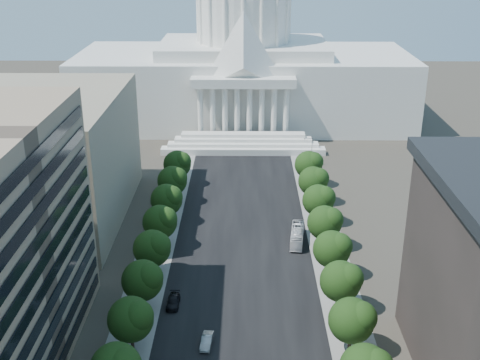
{
  "coord_description": "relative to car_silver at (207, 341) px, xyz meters",
  "views": [
    {
      "loc": [
        0.58,
        -34.09,
        64.08
      ],
      "look_at": [
        -0.41,
        80.55,
        17.56
      ],
      "focal_mm": 45.0,
      "sensor_mm": 36.0,
      "label": 1
    }
  ],
  "objects": [
    {
      "name": "tree_r_e",
      "position": [
        24.08,
        10.33,
        5.63
      ],
      "size": [
        7.79,
        7.6,
        9.97
      ],
      "color": "#33261C",
      "rests_on": "ground"
    },
    {
      "name": "streetlight_e",
      "position": [
        25.65,
        60.52,
        4.99
      ],
      "size": [
        2.61,
        0.44,
        9.0
      ],
      "color": "gray",
      "rests_on": "ground"
    },
    {
      "name": "office_block_left_far",
      "position": [
        -42.26,
        50.52,
        14.17
      ],
      "size": [
        38.0,
        52.0,
        30.0
      ],
      "primitive_type": "cube",
      "color": "gray",
      "rests_on": "ground"
    },
    {
      "name": "road_asphalt",
      "position": [
        5.74,
        40.52,
        -0.83
      ],
      "size": [
        30.0,
        260.0,
        0.01
      ],
      "primitive_type": "cube",
      "color": "black",
      "rests_on": "ground"
    },
    {
      "name": "tree_l_d",
      "position": [
        -11.92,
        -1.67,
        5.63
      ],
      "size": [
        7.79,
        7.6,
        9.97
      ],
      "color": "#33261C",
      "rests_on": "ground"
    },
    {
      "name": "tree_l_f",
      "position": [
        -11.92,
        22.33,
        5.63
      ],
      "size": [
        7.79,
        7.6,
        9.97
      ],
      "color": "#33261C",
      "rests_on": "ground"
    },
    {
      "name": "tree_r_d",
      "position": [
        24.08,
        -1.67,
        5.63
      ],
      "size": [
        7.79,
        7.6,
        9.97
      ],
      "color": "#33261C",
      "rests_on": "ground"
    },
    {
      "name": "capitol",
      "position": [
        5.74,
        135.41,
        19.18
      ],
      "size": [
        120.0,
        56.0,
        73.0
      ],
      "color": "white",
      "rests_on": "ground"
    },
    {
      "name": "tree_r_h",
      "position": [
        24.08,
        46.33,
        5.63
      ],
      "size": [
        7.79,
        7.6,
        9.97
      ],
      "color": "#33261C",
      "rests_on": "ground"
    },
    {
      "name": "sidewalk_left",
      "position": [
        -13.26,
        40.52,
        -0.83
      ],
      "size": [
        8.0,
        260.0,
        0.02
      ],
      "primitive_type": "cube",
      "color": "gray",
      "rests_on": "ground"
    },
    {
      "name": "streetlight_f",
      "position": [
        25.65,
        85.52,
        4.99
      ],
      "size": [
        2.61,
        0.44,
        9.0
      ],
      "color": "gray",
      "rests_on": "ground"
    },
    {
      "name": "streetlight_d",
      "position": [
        25.65,
        35.52,
        4.99
      ],
      "size": [
        2.61,
        0.44,
        9.0
      ],
      "color": "gray",
      "rests_on": "ground"
    },
    {
      "name": "city_bus",
      "position": [
        18.17,
        37.27,
        0.76
      ],
      "size": [
        4.05,
        11.64,
        3.18
      ],
      "primitive_type": "imported",
      "rotation": [
        0.0,
        0.0,
        -0.12
      ],
      "color": "silver",
      "rests_on": "ground"
    },
    {
      "name": "tree_r_f",
      "position": [
        24.08,
        22.33,
        5.63
      ],
      "size": [
        7.79,
        7.6,
        9.97
      ],
      "color": "#33261C",
      "rests_on": "ground"
    },
    {
      "name": "tree_r_g",
      "position": [
        24.08,
        34.33,
        5.63
      ],
      "size": [
        7.79,
        7.6,
        9.97
      ],
      "color": "#33261C",
      "rests_on": "ground"
    },
    {
      "name": "tree_r_i",
      "position": [
        24.08,
        58.33,
        5.63
      ],
      "size": [
        7.79,
        7.6,
        9.97
      ],
      "color": "#33261C",
      "rests_on": "ground"
    },
    {
      "name": "sidewalk_right",
      "position": [
        24.74,
        40.52,
        -0.83
      ],
      "size": [
        8.0,
        260.0,
        0.02
      ],
      "primitive_type": "cube",
      "color": "gray",
      "rests_on": "ground"
    },
    {
      "name": "tree_l_h",
      "position": [
        -11.92,
        46.33,
        5.63
      ],
      "size": [
        7.79,
        7.6,
        9.97
      ],
      "color": "#33261C",
      "rests_on": "ground"
    },
    {
      "name": "tree_l_e",
      "position": [
        -11.92,
        10.33,
        5.63
      ],
      "size": [
        7.79,
        7.6,
        9.97
      ],
      "color": "#33261C",
      "rests_on": "ground"
    },
    {
      "name": "car_silver",
      "position": [
        0.0,
        0.0,
        0.0
      ],
      "size": [
        2.26,
        5.17,
        1.65
      ],
      "primitive_type": "imported",
      "rotation": [
        0.0,
        0.0,
        -0.1
      ],
      "color": "#989B9F",
      "rests_on": "ground"
    },
    {
      "name": "car_dark_b",
      "position": [
        -6.99,
        11.76,
        -0.01
      ],
      "size": [
        2.38,
        5.65,
        1.63
      ],
      "primitive_type": "imported",
      "rotation": [
        0.0,
        0.0,
        -0.02
      ],
      "color": "black",
      "rests_on": "ground"
    },
    {
      "name": "tree_l_j",
      "position": [
        -11.92,
        70.33,
        5.63
      ],
      "size": [
        7.79,
        7.6,
        9.97
      ],
      "color": "#33261C",
      "rests_on": "ground"
    },
    {
      "name": "streetlight_c",
      "position": [
        25.65,
        10.52,
        4.99
      ],
      "size": [
        2.61,
        0.44,
        9.0
      ],
      "color": "gray",
      "rests_on": "ground"
    },
    {
      "name": "tree_l_i",
      "position": [
        -11.92,
        58.33,
        5.63
      ],
      "size": [
        7.79,
        7.6,
        9.97
      ],
      "color": "#33261C",
      "rests_on": "ground"
    },
    {
      "name": "tree_l_g",
      "position": [
        -11.92,
        34.33,
        5.63
      ],
      "size": [
        7.79,
        7.6,
        9.97
      ],
      "color": "#33261C",
      "rests_on": "ground"
    },
    {
      "name": "tree_r_j",
      "position": [
        24.08,
        70.33,
        5.63
      ],
      "size": [
        7.79,
        7.6,
        9.97
      ],
      "color": "#33261C",
      "rests_on": "ground"
    }
  ]
}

